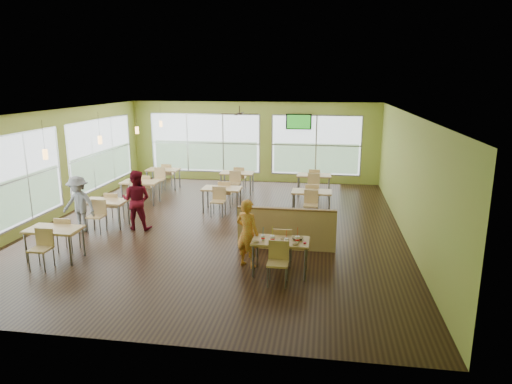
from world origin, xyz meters
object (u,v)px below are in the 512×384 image
(half_wall_divider, at_px, (286,229))
(man_plaid, at_px, (247,233))
(main_table, at_px, (281,245))
(food_basket, at_px, (297,238))

(half_wall_divider, relative_size, man_plaid, 1.56)
(main_table, distance_m, food_basket, 0.39)
(man_plaid, height_order, food_basket, man_plaid)
(man_plaid, bearing_deg, main_table, -174.88)
(main_table, xyz_separation_m, food_basket, (0.35, 0.08, 0.15))
(half_wall_divider, height_order, man_plaid, man_plaid)
(main_table, bearing_deg, half_wall_divider, 90.00)
(main_table, distance_m, half_wall_divider, 1.45)
(main_table, height_order, man_plaid, man_plaid)
(half_wall_divider, height_order, food_basket, half_wall_divider)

